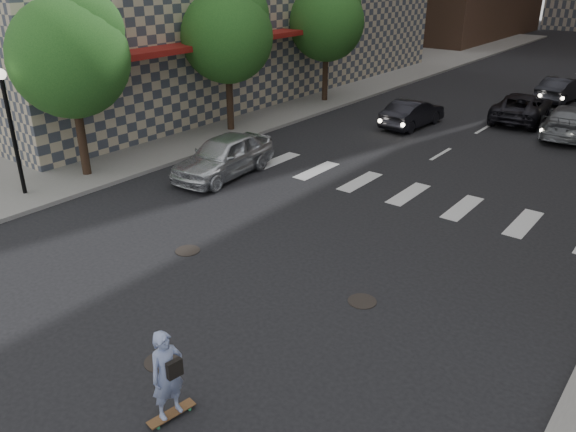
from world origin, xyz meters
name	(u,v)px	position (x,y,z in m)	size (l,w,h in m)	color
ground	(207,292)	(0.00, 0.00, 0.00)	(160.00, 160.00, 0.00)	black
sidewalk_left	(270,88)	(-14.50, 20.00, 0.07)	(13.00, 80.00, 0.15)	gray
lamppost	(9,115)	(-9.50, 0.50, 2.93)	(0.36, 0.36, 4.28)	black
tree_a	(73,52)	(-9.45, 3.14, 4.65)	(4.20, 4.20, 6.60)	#382619
tree_b	(230,32)	(-9.45, 11.14, 4.65)	(4.20, 4.20, 6.60)	#382619
tree_c	(329,19)	(-9.45, 19.14, 4.65)	(4.20, 4.20, 6.60)	#382619
manhole_a	(161,362)	(1.20, -2.50, 0.01)	(0.70, 0.70, 0.02)	black
manhole_b	(188,251)	(-2.00, 1.20, 0.01)	(0.70, 0.70, 0.02)	black
manhole_c	(362,301)	(3.30, 2.00, 0.01)	(0.70, 0.70, 0.02)	black
skateboarder	(167,375)	(2.55, -3.40, 0.96)	(0.52, 0.95, 1.84)	brown
silver_sedan	(224,156)	(-5.50, 6.37, 0.79)	(1.86, 4.64, 1.58)	silver
traffic_car_a	(413,113)	(-3.02, 17.27, 0.68)	(1.43, 4.10, 1.35)	black
traffic_car_b	(569,121)	(3.54, 20.25, 0.72)	(2.02, 4.97, 1.44)	slate
traffic_car_c	(522,107)	(0.90, 21.79, 0.71)	(2.37, 5.13, 1.43)	black
traffic_car_e	(562,89)	(1.36, 27.74, 0.71)	(1.51, 4.34, 1.43)	black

